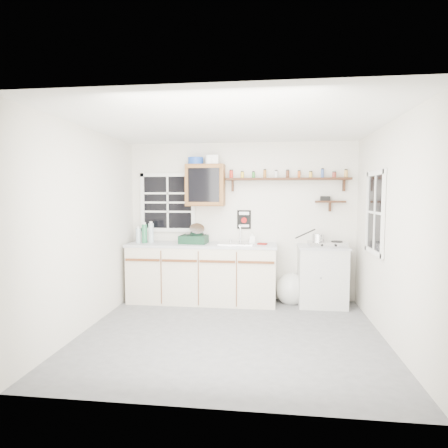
% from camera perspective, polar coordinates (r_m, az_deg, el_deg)
% --- Properties ---
extents(room, '(3.64, 3.24, 2.54)m').
position_cam_1_polar(room, '(4.42, 1.05, -1.07)').
color(room, '#515254').
rests_on(room, ground).
extents(main_cabinet, '(2.31, 0.63, 0.92)m').
position_cam_1_polar(main_cabinet, '(5.90, -3.37, -7.42)').
color(main_cabinet, beige).
rests_on(main_cabinet, floor).
extents(right_cabinet, '(0.73, 0.57, 0.91)m').
position_cam_1_polar(right_cabinet, '(5.89, 14.70, -7.63)').
color(right_cabinet, '#B4B4AD').
rests_on(right_cabinet, floor).
extents(sink, '(0.52, 0.44, 0.29)m').
position_cam_1_polar(sink, '(5.75, 1.89, -2.97)').
color(sink, silver).
rests_on(sink, main_cabinet).
extents(upper_cabinet, '(0.60, 0.32, 0.65)m').
position_cam_1_polar(upper_cabinet, '(5.91, -2.85, 5.92)').
color(upper_cabinet, brown).
rests_on(upper_cabinet, wall_back).
extents(upper_cabinet_clutter, '(0.49, 0.24, 0.14)m').
position_cam_1_polar(upper_cabinet_clutter, '(5.94, -3.22, 9.63)').
color(upper_cabinet_clutter, '#183E9D').
rests_on(upper_cabinet_clutter, upper_cabinet).
extents(spice_shelf, '(1.91, 0.18, 0.35)m').
position_cam_1_polar(spice_shelf, '(5.90, 9.63, 6.87)').
color(spice_shelf, black).
rests_on(spice_shelf, wall_back).
extents(secondary_shelf, '(0.45, 0.16, 0.24)m').
position_cam_1_polar(secondary_shelf, '(5.97, 15.67, 3.36)').
color(secondary_shelf, black).
rests_on(secondary_shelf, wall_back).
extents(warning_sign, '(0.22, 0.02, 0.30)m').
position_cam_1_polar(warning_sign, '(5.99, 3.07, 0.68)').
color(warning_sign, black).
rests_on(warning_sign, wall_back).
extents(window_back, '(0.93, 0.03, 0.98)m').
position_cam_1_polar(window_back, '(6.19, -8.57, 3.26)').
color(window_back, black).
rests_on(window_back, wall_back).
extents(window_right, '(0.03, 0.78, 1.08)m').
position_cam_1_polar(window_right, '(5.11, 22.06, 1.61)').
color(window_right, black).
rests_on(window_right, wall_back).
extents(water_bottles, '(0.29, 0.09, 0.34)m').
position_cam_1_polar(water_bottles, '(6.03, -11.90, -1.44)').
color(water_bottles, '#A4B9C0').
rests_on(water_bottles, main_cabinet).
extents(dish_rack, '(0.44, 0.34, 0.31)m').
position_cam_1_polar(dish_rack, '(5.84, -4.49, -1.98)').
color(dish_rack, black).
rests_on(dish_rack, main_cabinet).
extents(soap_bottle, '(0.08, 0.09, 0.18)m').
position_cam_1_polar(soap_bottle, '(5.82, 4.38, -2.09)').
color(soap_bottle, silver).
rests_on(soap_bottle, main_cabinet).
extents(rag, '(0.16, 0.15, 0.02)m').
position_cam_1_polar(rag, '(5.74, 5.86, -3.02)').
color(rag, maroon).
rests_on(rag, main_cabinet).
extents(hotplate, '(0.57, 0.33, 0.08)m').
position_cam_1_polar(hotplate, '(5.80, 15.47, -2.92)').
color(hotplate, silver).
rests_on(hotplate, right_cabinet).
extents(saucepan, '(0.42, 0.31, 0.19)m').
position_cam_1_polar(saucepan, '(5.77, 14.08, -2.02)').
color(saucepan, silver).
rests_on(saucepan, hotplate).
extents(trash_bag, '(0.45, 0.41, 0.51)m').
position_cam_1_polar(trash_bag, '(5.97, 10.22, -9.72)').
color(trash_bag, silver).
rests_on(trash_bag, floor).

